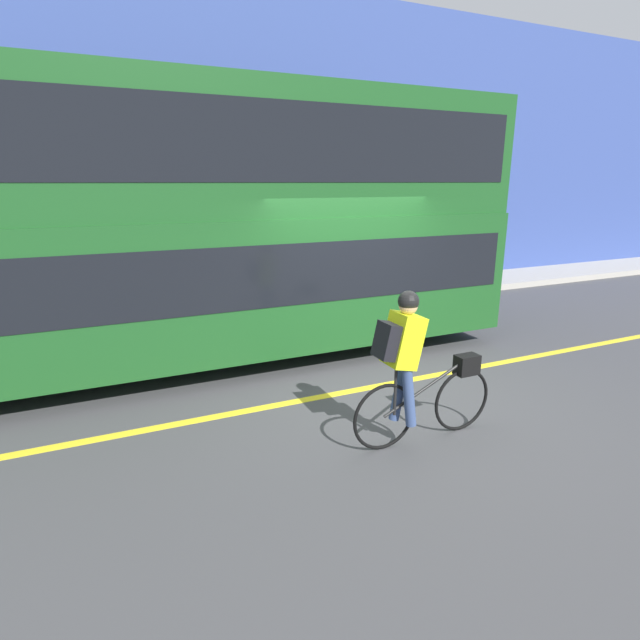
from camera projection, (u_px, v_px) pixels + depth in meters
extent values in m
plane|color=#424244|center=(383.00, 392.00, 6.64)|extent=(80.00, 80.00, 0.00)
cube|color=yellow|center=(375.00, 386.00, 6.83)|extent=(50.00, 0.14, 0.01)
cube|color=#A8A399|center=(262.00, 304.00, 11.15)|extent=(60.00, 1.72, 0.15)
cube|color=#33478C|center=(244.00, 150.00, 11.15)|extent=(60.00, 0.30, 6.80)
cylinder|color=black|center=(373.00, 310.00, 8.87)|extent=(1.01, 0.30, 1.01)
cube|color=#194C1E|center=(209.00, 281.00, 7.52)|extent=(9.28, 2.43, 1.92)
cube|color=black|center=(208.00, 266.00, 7.46)|extent=(8.91, 2.45, 0.84)
cube|color=#194C1E|center=(201.00, 152.00, 7.03)|extent=(9.28, 2.34, 1.77)
cube|color=black|center=(201.00, 146.00, 7.01)|extent=(8.91, 2.36, 0.99)
torus|color=black|center=(462.00, 400.00, 5.55)|extent=(0.73, 0.04, 0.73)
torus|color=black|center=(384.00, 417.00, 5.15)|extent=(0.73, 0.04, 0.73)
cylinder|color=black|center=(426.00, 388.00, 5.29)|extent=(1.02, 0.03, 0.50)
cylinder|color=black|center=(395.00, 391.00, 5.13)|extent=(0.03, 0.03, 0.54)
cube|color=black|center=(467.00, 365.00, 5.46)|extent=(0.26, 0.16, 0.22)
cube|color=#D8EA19|center=(403.00, 340.00, 5.01)|extent=(0.37, 0.32, 0.58)
cube|color=black|center=(386.00, 341.00, 4.93)|extent=(0.21, 0.26, 0.38)
cylinder|color=#384C7A|center=(399.00, 391.00, 5.27)|extent=(0.22, 0.11, 0.66)
cylinder|color=#384C7A|center=(409.00, 397.00, 5.11)|extent=(0.20, 0.11, 0.66)
sphere|color=tan|center=(408.00, 305.00, 4.93)|extent=(0.19, 0.19, 0.19)
sphere|color=black|center=(409.00, 301.00, 4.92)|extent=(0.21, 0.21, 0.21)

